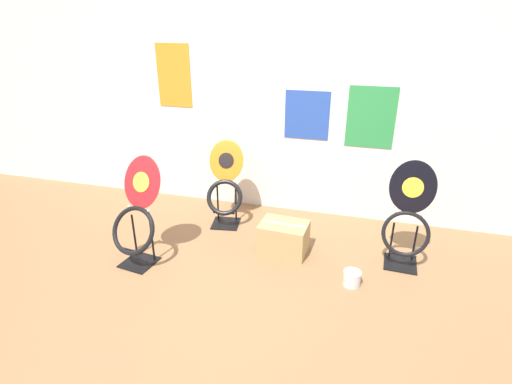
{
  "coord_description": "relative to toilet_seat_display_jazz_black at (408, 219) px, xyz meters",
  "views": [
    {
      "loc": [
        0.98,
        -2.03,
        2.05
      ],
      "look_at": [
        0.08,
        1.19,
        0.55
      ],
      "focal_mm": 28.0,
      "sensor_mm": 36.0,
      "label": 1
    }
  ],
  "objects": [
    {
      "name": "toilet_seat_display_orange_sun",
      "position": [
        -1.76,
        0.3,
        -0.05
      ],
      "size": [
        0.42,
        0.41,
        0.87
      ],
      "color": "black",
      "rests_on": "ground_plane"
    },
    {
      "name": "wall_back",
      "position": [
        -1.42,
        0.84,
        0.85
      ],
      "size": [
        8.0,
        0.07,
        2.6
      ],
      "color": "silver",
      "rests_on": "ground_plane"
    },
    {
      "name": "toilet_seat_display_jazz_black",
      "position": [
        0.0,
        0.0,
        0.0
      ],
      "size": [
        0.41,
        0.29,
        0.96
      ],
      "color": "black",
      "rests_on": "ground_plane"
    },
    {
      "name": "paint_can",
      "position": [
        -0.41,
        -0.43,
        -0.38
      ],
      "size": [
        0.15,
        0.15,
        0.13
      ],
      "color": "silver",
      "rests_on": "ground_plane"
    },
    {
      "name": "ground_plane",
      "position": [
        -1.42,
        -1.21,
        -0.45
      ],
      "size": [
        14.0,
        14.0,
        0.0
      ],
      "primitive_type": "plane",
      "color": "#8E6642"
    },
    {
      "name": "toilet_seat_display_crimson_swirl",
      "position": [
        -2.26,
        -0.58,
        -0.0
      ],
      "size": [
        0.46,
        0.47,
        0.94
      ],
      "color": "black",
      "rests_on": "ground_plane"
    },
    {
      "name": "storage_box",
      "position": [
        -1.05,
        -0.09,
        -0.3
      ],
      "size": [
        0.45,
        0.35,
        0.3
      ],
      "color": "tan",
      "rests_on": "ground_plane"
    }
  ]
}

